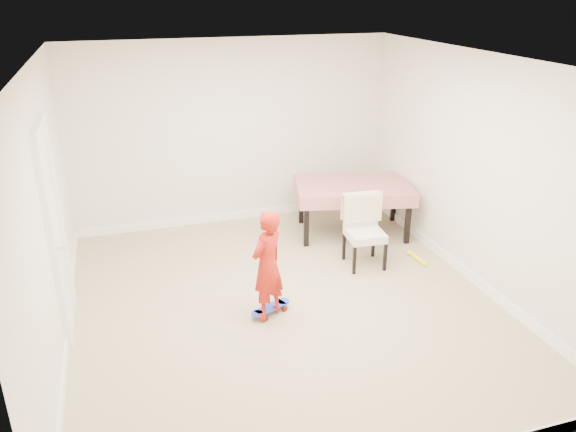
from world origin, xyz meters
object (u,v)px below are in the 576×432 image
object	(u,v)px
dining_chair	(365,232)
skateboard	(270,310)
dining_table	(352,208)
child	(267,268)

from	to	relation	value
dining_chair	skateboard	world-z (taller)	dining_chair
dining_table	dining_chair	xyz separation A→B (m)	(-0.25, -0.96, 0.08)
dining_chair	child	bearing A→B (deg)	-147.02
child	skateboard	bearing A→B (deg)	-158.30
child	dining_chair	bearing A→B (deg)	172.12
dining_chair	child	xyz separation A→B (m)	(-1.46, -0.80, 0.14)
dining_table	skateboard	distance (m)	2.39
dining_table	dining_chair	world-z (taller)	dining_chair
dining_table	skateboard	xyz separation A→B (m)	(-1.66, -1.68, -0.32)
skateboard	child	distance (m)	0.56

